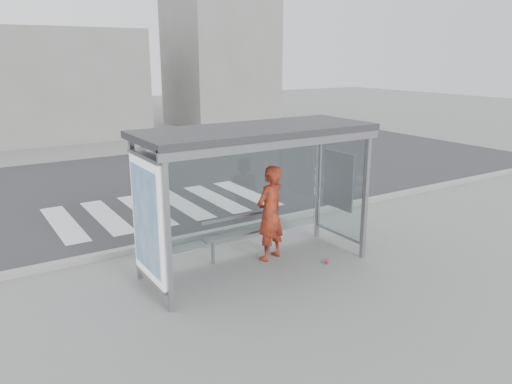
% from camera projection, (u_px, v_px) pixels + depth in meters
% --- Properties ---
extents(ground, '(80.00, 80.00, 0.00)m').
position_uv_depth(ground, '(257.00, 267.00, 9.29)').
color(ground, slate).
rests_on(ground, ground).
extents(road, '(30.00, 10.00, 0.01)m').
position_uv_depth(road, '(132.00, 186.00, 15.00)').
color(road, '#2E2E31').
rests_on(road, ground).
extents(curb, '(30.00, 0.18, 0.12)m').
position_uv_depth(curb, '(209.00, 234.00, 10.87)').
color(curb, gray).
rests_on(curb, ground).
extents(crosswalk, '(5.55, 3.00, 0.00)m').
position_uv_depth(crosswalk, '(164.00, 207.00, 12.96)').
color(crosswalk, silver).
rests_on(crosswalk, ground).
extents(bus_shelter, '(4.25, 1.65, 2.62)m').
position_uv_depth(bus_shelter, '(237.00, 165.00, 8.63)').
color(bus_shelter, gray).
rests_on(bus_shelter, ground).
extents(building_center, '(8.00, 5.00, 5.00)m').
position_uv_depth(building_center, '(51.00, 84.00, 23.30)').
color(building_center, slate).
rests_on(building_center, ground).
extents(building_right, '(5.00, 5.00, 7.00)m').
position_uv_depth(building_right, '(220.00, 61.00, 27.68)').
color(building_right, slate).
rests_on(building_right, ground).
extents(person, '(0.77, 0.62, 1.84)m').
position_uv_depth(person, '(270.00, 213.00, 9.45)').
color(person, orange).
rests_on(person, ground).
extents(bench, '(1.61, 0.21, 0.83)m').
position_uv_depth(bench, '(241.00, 233.00, 9.65)').
color(bench, slate).
rests_on(bench, ground).
extents(soda_can, '(0.14, 0.13, 0.07)m').
position_uv_depth(soda_can, '(327.00, 261.00, 9.47)').
color(soda_can, '#DC4064').
rests_on(soda_can, ground).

